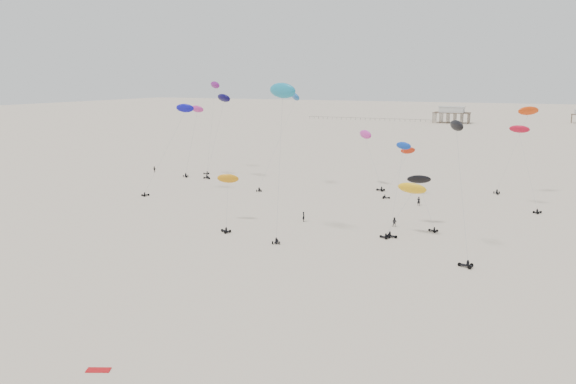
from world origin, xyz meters
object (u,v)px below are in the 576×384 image
at_px(pavilion_main, 452,116).
at_px(spectator_0, 304,221).
at_px(rig_1, 195,123).
at_px(rig_6, 227,191).

bearing_deg(pavilion_main, spectator_0, -87.74).
height_order(rig_1, spectator_0, rig_1).
xyz_separation_m(pavilion_main, spectator_0, (10.06, -254.91, -4.22)).
relative_size(pavilion_main, rig_6, 1.91).
xyz_separation_m(rig_1, spectator_0, (47.04, -35.09, -14.40)).
relative_size(rig_1, spectator_0, 8.86).
relative_size(pavilion_main, rig_1, 1.08).
height_order(pavilion_main, rig_6, pavilion_main).
bearing_deg(rig_1, rig_6, 87.14).
bearing_deg(rig_1, pavilion_main, -141.88).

